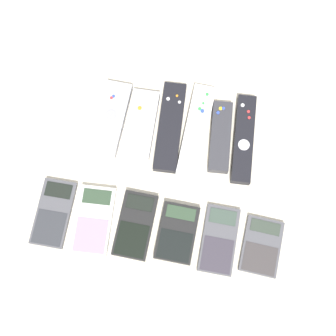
% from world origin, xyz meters
% --- Properties ---
extents(ground_plane, '(3.00, 3.00, 0.00)m').
position_xyz_m(ground_plane, '(0.00, 0.00, 0.00)').
color(ground_plane, beige).
extents(remote_0, '(0.06, 0.17, 0.03)m').
position_xyz_m(remote_0, '(-0.14, 0.13, 0.01)').
color(remote_0, '#B7B7BC').
rests_on(remote_0, ground_plane).
extents(remote_1, '(0.06, 0.16, 0.02)m').
position_xyz_m(remote_1, '(-0.07, 0.13, 0.01)').
color(remote_1, '#B7B7BC').
rests_on(remote_1, ground_plane).
extents(remote_2, '(0.06, 0.21, 0.02)m').
position_xyz_m(remote_2, '(-0.01, 0.13, 0.01)').
color(remote_2, black).
rests_on(remote_2, ground_plane).
extents(remote_3, '(0.06, 0.22, 0.02)m').
position_xyz_m(remote_3, '(0.05, 0.13, 0.01)').
color(remote_3, white).
rests_on(remote_3, ground_plane).
extents(remote_4, '(0.05, 0.16, 0.02)m').
position_xyz_m(remote_4, '(0.10, 0.13, 0.01)').
color(remote_4, '#333338').
rests_on(remote_4, ground_plane).
extents(remote_5, '(0.05, 0.20, 0.02)m').
position_xyz_m(remote_5, '(0.15, 0.13, 0.01)').
color(remote_5, black).
rests_on(remote_5, ground_plane).
extents(calculator_0, '(0.07, 0.14, 0.01)m').
position_xyz_m(calculator_0, '(-0.22, -0.10, 0.01)').
color(calculator_0, '#4C4C51').
rests_on(calculator_0, ground_plane).
extents(calculator_1, '(0.08, 0.15, 0.02)m').
position_xyz_m(calculator_1, '(-0.13, -0.10, 0.01)').
color(calculator_1, silver).
rests_on(calculator_1, ground_plane).
extents(calculator_2, '(0.07, 0.14, 0.02)m').
position_xyz_m(calculator_2, '(-0.05, -0.09, 0.01)').
color(calculator_2, black).
rests_on(calculator_2, ground_plane).
extents(calculator_3, '(0.08, 0.12, 0.02)m').
position_xyz_m(calculator_3, '(0.04, -0.09, 0.01)').
color(calculator_3, black).
rests_on(calculator_3, ground_plane).
extents(calculator_4, '(0.07, 0.14, 0.01)m').
position_xyz_m(calculator_4, '(0.13, -0.09, 0.01)').
color(calculator_4, '#4C4C51').
rests_on(calculator_4, ground_plane).
extents(calculator_5, '(0.08, 0.12, 0.01)m').
position_xyz_m(calculator_5, '(0.22, -0.09, 0.01)').
color(calculator_5, '#4C4C51').
rests_on(calculator_5, ground_plane).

